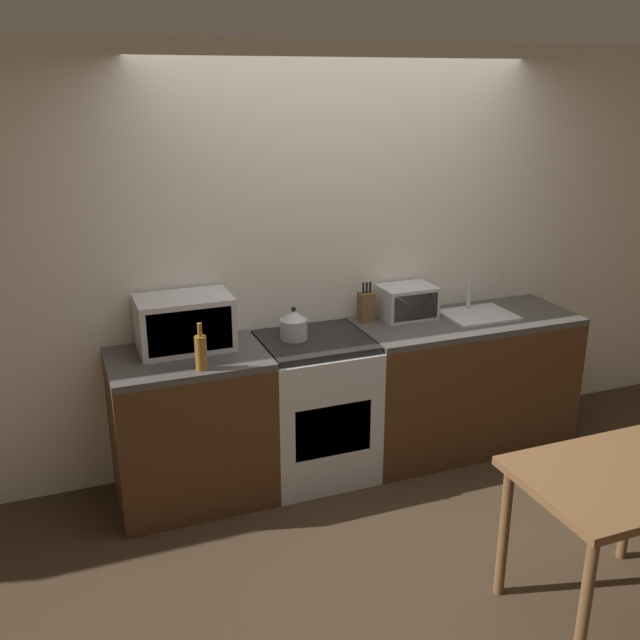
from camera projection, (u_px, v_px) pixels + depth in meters
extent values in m
plane|color=#3D2D1E|center=(400.00, 513.00, 4.12)|extent=(16.00, 16.00, 0.00)
cube|color=silver|center=(338.00, 257.00, 4.55)|extent=(10.00, 0.06, 2.60)
cube|color=#4C2D19|center=(192.00, 430.00, 4.16)|extent=(0.89, 0.62, 0.86)
cube|color=#474442|center=(187.00, 359.00, 4.02)|extent=(0.89, 0.62, 0.04)
cube|color=#4C2D19|center=(462.00, 384.00, 4.79)|extent=(1.46, 0.62, 0.86)
cube|color=#474442|center=(467.00, 321.00, 4.64)|extent=(1.46, 0.62, 0.04)
cube|color=silver|center=(315.00, 409.00, 4.43)|extent=(0.66, 0.62, 0.86)
cube|color=black|center=(315.00, 342.00, 4.28)|extent=(0.63, 0.57, 0.04)
cube|color=black|center=(333.00, 430.00, 4.16)|extent=(0.47, 0.02, 0.32)
cylinder|color=#B7B7BC|center=(294.00, 329.00, 4.25)|extent=(0.16, 0.16, 0.12)
cone|color=#B7B7BC|center=(294.00, 315.00, 4.22)|extent=(0.16, 0.16, 0.06)
sphere|color=black|center=(294.00, 309.00, 4.21)|extent=(0.03, 0.03, 0.03)
cube|color=silver|center=(185.00, 323.00, 4.07)|extent=(0.54, 0.34, 0.31)
cube|color=black|center=(190.00, 332.00, 3.93)|extent=(0.47, 0.01, 0.25)
cylinder|color=olive|center=(201.00, 353.00, 3.79)|extent=(0.06, 0.06, 0.19)
cylinder|color=olive|center=(200.00, 330.00, 3.75)|extent=(0.02, 0.02, 0.07)
cube|color=brown|center=(366.00, 307.00, 4.56)|extent=(0.10, 0.08, 0.19)
cylinder|color=black|center=(363.00, 288.00, 4.51)|extent=(0.01, 0.01, 0.07)
cylinder|color=black|center=(367.00, 288.00, 4.52)|extent=(0.01, 0.01, 0.07)
cylinder|color=black|center=(370.00, 287.00, 4.53)|extent=(0.01, 0.01, 0.07)
cube|color=silver|center=(407.00, 302.00, 4.62)|extent=(0.35, 0.26, 0.21)
cube|color=black|center=(416.00, 307.00, 4.51)|extent=(0.31, 0.01, 0.17)
cube|color=silver|center=(478.00, 315.00, 4.66)|extent=(0.44, 0.36, 0.02)
cylinder|color=silver|center=(469.00, 293.00, 4.74)|extent=(0.03, 0.03, 0.22)
cube|color=brown|center=(620.00, 478.00, 3.14)|extent=(0.88, 0.67, 0.04)
cylinder|color=brown|center=(585.00, 609.00, 2.88)|extent=(0.05, 0.05, 0.69)
cylinder|color=brown|center=(504.00, 532.00, 3.37)|extent=(0.05, 0.05, 0.69)
cylinder|color=brown|center=(630.00, 499.00, 3.63)|extent=(0.05, 0.05, 0.69)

